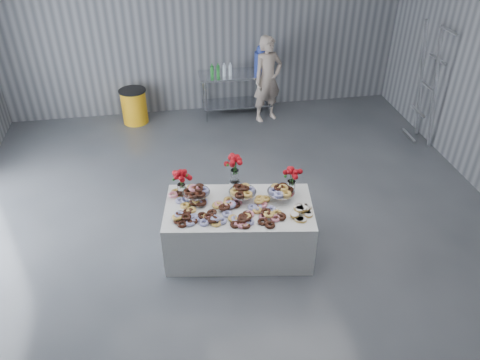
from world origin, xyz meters
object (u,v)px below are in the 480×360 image
object	(u,v)px
prep_table	(237,86)
water_jug	(261,60)
stepladder	(427,86)
person	(268,79)
trash_barrel	(134,106)
display_table	(239,229)

from	to	relation	value
prep_table	water_jug	size ratio (longest dim) A/B	2.71
stepladder	person	bearing A→B (deg)	151.83
trash_barrel	stepladder	xyz separation A→B (m)	(5.24, -1.69, 0.76)
person	trash_barrel	distance (m)	2.72
display_table	water_jug	world-z (taller)	water_jug
display_table	person	bearing A→B (deg)	72.25
display_table	stepladder	world-z (taller)	stepladder
display_table	prep_table	xyz separation A→B (m)	(0.64, 4.10, 0.24)
stepladder	display_table	bearing A→B (deg)	-147.62
display_table	trash_barrel	distance (m)	4.34
display_table	person	xyz separation A→B (m)	(1.22, 3.80, 0.48)
person	trash_barrel	size ratio (longest dim) A/B	2.47
person	stepladder	xyz separation A→B (m)	(2.59, -1.39, 0.26)
display_table	person	distance (m)	4.02
prep_table	stepladder	bearing A→B (deg)	-28.07
water_jug	person	xyz separation A→B (m)	(0.07, -0.30, -0.29)
trash_barrel	prep_table	bearing A→B (deg)	0.00
water_jug	trash_barrel	world-z (taller)	water_jug
water_jug	person	distance (m)	0.43
person	stepladder	size ratio (longest dim) A/B	0.77
water_jug	trash_barrel	xyz separation A→B (m)	(-2.58, 0.00, -0.80)
display_table	water_jug	size ratio (longest dim) A/B	3.43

